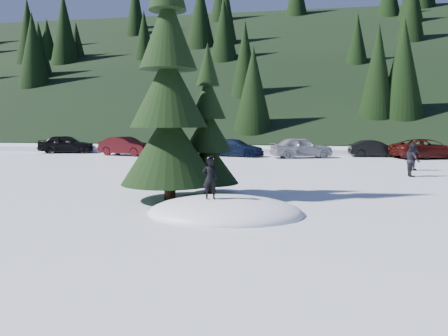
% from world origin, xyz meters
% --- Properties ---
extents(ground, '(200.00, 200.00, 0.00)m').
position_xyz_m(ground, '(0.00, 0.00, 0.00)').
color(ground, white).
rests_on(ground, ground).
extents(snow_mound, '(4.48, 3.52, 0.96)m').
position_xyz_m(snow_mound, '(0.00, 0.00, 0.00)').
color(snow_mound, white).
rests_on(snow_mound, ground).
extents(forest_hillside, '(200.00, 60.00, 25.00)m').
position_xyz_m(forest_hillside, '(0.00, 54.00, 12.50)').
color(forest_hillside, black).
rests_on(forest_hillside, ground).
extents(spruce_tall, '(3.20, 3.20, 8.60)m').
position_xyz_m(spruce_tall, '(-2.20, 1.80, 3.32)').
color(spruce_tall, '#2F1E0F').
rests_on(spruce_tall, ground).
extents(spruce_short, '(2.20, 2.20, 5.37)m').
position_xyz_m(spruce_short, '(-1.20, 3.20, 2.10)').
color(spruce_short, '#2F1E0F').
rests_on(spruce_short, ground).
extents(child_skier, '(0.44, 0.31, 1.12)m').
position_xyz_m(child_skier, '(-0.37, -0.36, 1.04)').
color(child_skier, black).
rests_on(child_skier, snow_mound).
extents(adult_0, '(0.59, 0.76, 1.56)m').
position_xyz_m(adult_0, '(7.31, 9.91, 0.78)').
color(adult_0, black).
rests_on(adult_0, ground).
extents(adult_1, '(0.89, 0.88, 1.51)m').
position_xyz_m(adult_1, '(7.96, 12.61, 0.76)').
color(adult_1, black).
rests_on(adult_1, ground).
extents(car_0, '(4.66, 2.54, 1.50)m').
position_xyz_m(car_0, '(-17.24, 21.33, 0.75)').
color(car_0, black).
rests_on(car_0, ground).
extents(car_1, '(4.59, 2.52, 1.43)m').
position_xyz_m(car_1, '(-11.25, 19.64, 0.72)').
color(car_1, black).
rests_on(car_1, ground).
extents(car_2, '(4.54, 2.21, 1.24)m').
position_xyz_m(car_2, '(-6.85, 18.56, 0.62)').
color(car_2, '#575960').
rests_on(car_2, ground).
extents(car_3, '(4.75, 2.81, 1.29)m').
position_xyz_m(car_3, '(-2.87, 20.37, 0.64)').
color(car_3, black).
rests_on(car_3, ground).
extents(car_4, '(4.76, 3.15, 1.51)m').
position_xyz_m(car_4, '(2.05, 19.83, 0.75)').
color(car_4, '#94979C').
rests_on(car_4, ground).
extents(car_5, '(3.86, 1.70, 1.23)m').
position_xyz_m(car_5, '(7.38, 21.72, 0.62)').
color(car_5, black).
rests_on(car_5, ground).
extents(car_6, '(5.47, 3.70, 1.39)m').
position_xyz_m(car_6, '(10.77, 20.68, 0.70)').
color(car_6, '#3A0D0A').
rests_on(car_6, ground).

